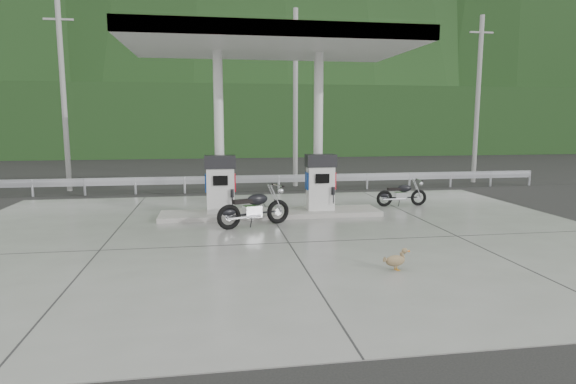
{
  "coord_description": "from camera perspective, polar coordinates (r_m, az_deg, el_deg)",
  "views": [
    {
      "loc": [
        -1.85,
        -12.51,
        3.03
      ],
      "look_at": [
        0.3,
        1.0,
        1.0
      ],
      "focal_mm": 30.0,
      "sensor_mm": 36.0,
      "label": 1
    }
  ],
  "objects": [
    {
      "name": "forecourt_apron",
      "position": [
        13.0,
        -0.61,
        -4.99
      ],
      "size": [
        18.0,
        14.0,
        0.02
      ],
      "primitive_type": "cube",
      "color": "slate",
      "rests_on": "ground"
    },
    {
      "name": "duck",
      "position": [
        10.1,
        12.59,
        -7.98
      ],
      "size": [
        0.55,
        0.23,
        0.38
      ],
      "primitive_type": null,
      "rotation": [
        0.0,
        0.0,
        0.16
      ],
      "color": "brown",
      "rests_on": "forecourt_apron"
    },
    {
      "name": "utility_pole_c",
      "position": [
        25.51,
        21.56,
        10.04
      ],
      "size": [
        0.22,
        0.22,
        8.0
      ],
      "primitive_type": "cylinder",
      "color": "gray",
      "rests_on": "ground"
    },
    {
      "name": "motorcycle_right",
      "position": [
        17.59,
        13.33,
        -0.29
      ],
      "size": [
        1.74,
        0.56,
        0.82
      ],
      "primitive_type": null,
      "rotation": [
        0.0,
        0.0,
        -0.0
      ],
      "color": "black",
      "rests_on": "forecourt_apron"
    },
    {
      "name": "gas_pump_left",
      "position": [
        15.14,
        -8.02,
        0.92
      ],
      "size": [
        0.95,
        0.55,
        1.8
      ],
      "primitive_type": null,
      "color": "silver",
      "rests_on": "pump_island"
    },
    {
      "name": "gas_pump_right",
      "position": [
        15.53,
        3.87,
        1.17
      ],
      "size": [
        0.95,
        0.55,
        1.8
      ],
      "primitive_type": null,
      "color": "silver",
      "rests_on": "pump_island"
    },
    {
      "name": "utility_pole_b",
      "position": [
        22.37,
        0.89,
        10.92
      ],
      "size": [
        0.22,
        0.22,
        8.0
      ],
      "primitive_type": "cylinder",
      "color": "gray",
      "rests_on": "ground"
    },
    {
      "name": "canopy_column_right",
      "position": [
        15.8,
        3.6,
        7.12
      ],
      "size": [
        0.3,
        0.3,
        5.0
      ],
      "primitive_type": "cylinder",
      "color": "silver",
      "rests_on": "pump_island"
    },
    {
      "name": "road",
      "position": [
        24.27,
        -4.61,
        1.25
      ],
      "size": [
        60.0,
        7.0,
        0.01
      ],
      "primitive_type": "cube",
      "color": "black",
      "rests_on": "ground"
    },
    {
      "name": "canopy_column_left",
      "position": [
        15.42,
        -8.17,
        7.02
      ],
      "size": [
        0.3,
        0.3,
        5.0
      ],
      "primitive_type": "cylinder",
      "color": "silver",
      "rests_on": "pump_island"
    },
    {
      "name": "utility_pole_a",
      "position": [
        22.87,
        -25.05,
        10.09
      ],
      "size": [
        0.22,
        0.22,
        8.0
      ],
      "primitive_type": "cylinder",
      "color": "gray",
      "rests_on": "ground"
    },
    {
      "name": "motorcycle_left",
      "position": [
        13.83,
        -4.04,
        -2.01
      ],
      "size": [
        2.24,
        1.42,
        1.01
      ],
      "primitive_type": null,
      "rotation": [
        0.0,
        0.0,
        0.38
      ],
      "color": "black",
      "rests_on": "forecourt_apron"
    },
    {
      "name": "forested_hills",
      "position": [
        72.6,
        -7.63,
        5.97
      ],
      "size": [
        100.0,
        40.0,
        140.0
      ],
      "primitive_type": null,
      "color": "black",
      "rests_on": "ground"
    },
    {
      "name": "canopy_roof",
      "position": [
        15.3,
        -2.09,
        17.23
      ],
      "size": [
        8.5,
        5.0,
        0.4
      ],
      "primitive_type": "cube",
      "color": "silver",
      "rests_on": "canopy_column_left"
    },
    {
      "name": "tree_band",
      "position": [
        42.55,
        -6.63,
        8.34
      ],
      "size": [
        80.0,
        6.0,
        6.0
      ],
      "primitive_type": "cube",
      "color": "black",
      "rests_on": "ground"
    },
    {
      "name": "guardrail",
      "position": [
        20.72,
        -3.87,
        1.99
      ],
      "size": [
        26.0,
        0.16,
        1.42
      ],
      "primitive_type": null,
      "color": "#B0B2B8",
      "rests_on": "ground"
    },
    {
      "name": "ground",
      "position": [
        13.0,
        -0.61,
        -5.03
      ],
      "size": [
        160.0,
        160.0,
        0.0
      ],
      "primitive_type": "plane",
      "color": "black",
      "rests_on": "ground"
    },
    {
      "name": "pump_island",
      "position": [
        15.41,
        -1.98,
        -2.55
      ],
      "size": [
        7.0,
        1.4,
        0.15
      ],
      "primitive_type": "cube",
      "color": "gray",
      "rests_on": "forecourt_apron"
    }
  ]
}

